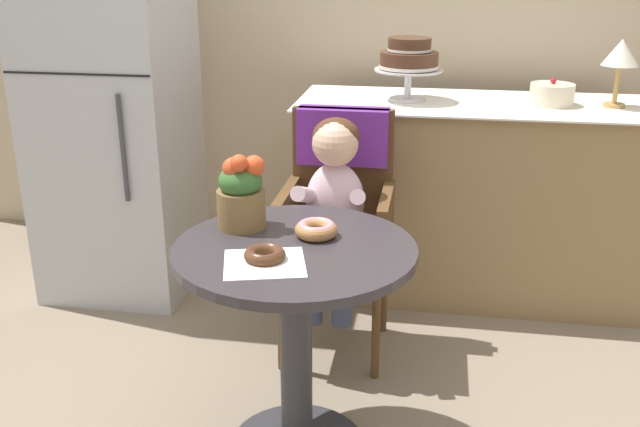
{
  "coord_description": "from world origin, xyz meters",
  "views": [
    {
      "loc": [
        0.39,
        -1.91,
        1.54
      ],
      "look_at": [
        0.05,
        0.15,
        0.77
      ],
      "focal_mm": 40.65,
      "sensor_mm": 36.0,
      "label": 1
    }
  ],
  "objects_px": {
    "donut_front": "(316,229)",
    "refrigerator": "(113,111)",
    "tiered_cake_stand": "(409,59)",
    "table_lamp": "(621,55)",
    "seated_child": "(334,196)",
    "cafe_table": "(296,311)",
    "donut_mid": "(265,254)",
    "flower_vase": "(241,192)",
    "wicker_chair": "(339,192)",
    "round_layer_cake": "(552,94)"
  },
  "relations": [
    {
      "from": "cafe_table",
      "to": "refrigerator",
      "type": "xyz_separation_m",
      "value": [
        -1.05,
        1.1,
        0.34
      ]
    },
    {
      "from": "donut_front",
      "to": "refrigerator",
      "type": "xyz_separation_m",
      "value": [
        -1.1,
        1.02,
        0.1
      ]
    },
    {
      "from": "tiered_cake_stand",
      "to": "table_lamp",
      "type": "height_order",
      "value": "table_lamp"
    },
    {
      "from": "seated_child",
      "to": "donut_front",
      "type": "xyz_separation_m",
      "value": [
        0.02,
        -0.5,
        0.07
      ]
    },
    {
      "from": "refrigerator",
      "to": "donut_mid",
      "type": "bearing_deg",
      "value": -50.86
    },
    {
      "from": "seated_child",
      "to": "donut_front",
      "type": "distance_m",
      "value": 0.51
    },
    {
      "from": "donut_front",
      "to": "seated_child",
      "type": "bearing_deg",
      "value": 92.39
    },
    {
      "from": "seated_child",
      "to": "refrigerator",
      "type": "height_order",
      "value": "refrigerator"
    },
    {
      "from": "donut_mid",
      "to": "seated_child",
      "type": "bearing_deg",
      "value": 82.67
    },
    {
      "from": "wicker_chair",
      "to": "donut_front",
      "type": "bearing_deg",
      "value": -86.87
    },
    {
      "from": "wicker_chair",
      "to": "tiered_cake_stand",
      "type": "distance_m",
      "value": 0.74
    },
    {
      "from": "donut_mid",
      "to": "table_lamp",
      "type": "xyz_separation_m",
      "value": [
        1.19,
        1.42,
        0.38
      ]
    },
    {
      "from": "tiered_cake_stand",
      "to": "refrigerator",
      "type": "bearing_deg",
      "value": -171.26
    },
    {
      "from": "wicker_chair",
      "to": "round_layer_cake",
      "type": "height_order",
      "value": "round_layer_cake"
    },
    {
      "from": "donut_mid",
      "to": "round_layer_cake",
      "type": "bearing_deg",
      "value": 56.71
    },
    {
      "from": "donut_mid",
      "to": "flower_vase",
      "type": "bearing_deg",
      "value": 118.14
    },
    {
      "from": "tiered_cake_stand",
      "to": "cafe_table",
      "type": "bearing_deg",
      "value": -100.98
    },
    {
      "from": "donut_front",
      "to": "table_lamp",
      "type": "bearing_deg",
      "value": 48.49
    },
    {
      "from": "cafe_table",
      "to": "seated_child",
      "type": "height_order",
      "value": "seated_child"
    },
    {
      "from": "wicker_chair",
      "to": "table_lamp",
      "type": "distance_m",
      "value": 1.32
    },
    {
      "from": "cafe_table",
      "to": "seated_child",
      "type": "relative_size",
      "value": 0.99
    },
    {
      "from": "seated_child",
      "to": "cafe_table",
      "type": "bearing_deg",
      "value": -92.77
    },
    {
      "from": "tiered_cake_stand",
      "to": "round_layer_cake",
      "type": "xyz_separation_m",
      "value": [
        0.62,
        0.0,
        -0.14
      ]
    },
    {
      "from": "donut_front",
      "to": "tiered_cake_stand",
      "type": "xyz_separation_m",
      "value": [
        0.2,
        1.22,
        0.34
      ]
    },
    {
      "from": "wicker_chair",
      "to": "table_lamp",
      "type": "relative_size",
      "value": 3.35
    },
    {
      "from": "seated_child",
      "to": "donut_mid",
      "type": "xyz_separation_m",
      "value": [
        -0.09,
        -0.7,
        0.06
      ]
    },
    {
      "from": "refrigerator",
      "to": "round_layer_cake",
      "type": "bearing_deg",
      "value": 6.08
    },
    {
      "from": "flower_vase",
      "to": "refrigerator",
      "type": "distance_m",
      "value": 1.3
    },
    {
      "from": "cafe_table",
      "to": "wicker_chair",
      "type": "relative_size",
      "value": 0.75
    },
    {
      "from": "donut_front",
      "to": "round_layer_cake",
      "type": "xyz_separation_m",
      "value": [
        0.82,
        1.22,
        0.2
      ]
    },
    {
      "from": "donut_front",
      "to": "refrigerator",
      "type": "height_order",
      "value": "refrigerator"
    },
    {
      "from": "donut_mid",
      "to": "refrigerator",
      "type": "xyz_separation_m",
      "value": [
        -0.99,
        1.21,
        0.11
      ]
    },
    {
      "from": "donut_mid",
      "to": "refrigerator",
      "type": "relative_size",
      "value": 0.07
    },
    {
      "from": "wicker_chair",
      "to": "donut_mid",
      "type": "relative_size",
      "value": 8.16
    },
    {
      "from": "flower_vase",
      "to": "tiered_cake_stand",
      "type": "bearing_deg",
      "value": 69.29
    },
    {
      "from": "cafe_table",
      "to": "refrigerator",
      "type": "height_order",
      "value": "refrigerator"
    },
    {
      "from": "cafe_table",
      "to": "flower_vase",
      "type": "xyz_separation_m",
      "value": [
        -0.19,
        0.13,
        0.33
      ]
    },
    {
      "from": "flower_vase",
      "to": "round_layer_cake",
      "type": "distance_m",
      "value": 1.59
    },
    {
      "from": "tiered_cake_stand",
      "to": "table_lamp",
      "type": "bearing_deg",
      "value": 0.13
    },
    {
      "from": "seated_child",
      "to": "refrigerator",
      "type": "xyz_separation_m",
      "value": [
        -1.08,
        0.51,
        0.17
      ]
    },
    {
      "from": "round_layer_cake",
      "to": "seated_child",
      "type": "bearing_deg",
      "value": -139.59
    },
    {
      "from": "donut_front",
      "to": "tiered_cake_stand",
      "type": "relative_size",
      "value": 0.43
    },
    {
      "from": "round_layer_cake",
      "to": "table_lamp",
      "type": "bearing_deg",
      "value": -0.5
    },
    {
      "from": "wicker_chair",
      "to": "donut_mid",
      "type": "distance_m",
      "value": 0.87
    },
    {
      "from": "donut_mid",
      "to": "tiered_cake_stand",
      "type": "distance_m",
      "value": 1.49
    },
    {
      "from": "donut_front",
      "to": "flower_vase",
      "type": "height_order",
      "value": "flower_vase"
    },
    {
      "from": "seated_child",
      "to": "donut_mid",
      "type": "bearing_deg",
      "value": -97.33
    },
    {
      "from": "donut_front",
      "to": "refrigerator",
      "type": "bearing_deg",
      "value": 137.26
    },
    {
      "from": "seated_child",
      "to": "donut_mid",
      "type": "height_order",
      "value": "seated_child"
    },
    {
      "from": "seated_child",
      "to": "flower_vase",
      "type": "bearing_deg",
      "value": -115.47
    }
  ]
}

